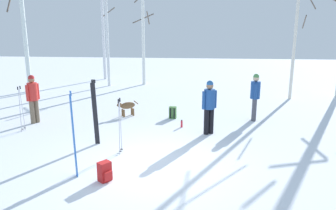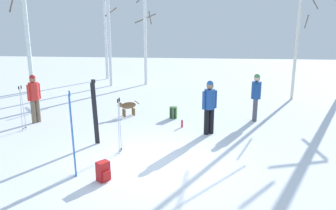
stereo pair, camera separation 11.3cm
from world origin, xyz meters
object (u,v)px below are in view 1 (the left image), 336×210
at_px(ski_poles_0, 120,124).
at_px(person_1, 209,104).
at_px(dog, 127,106).
at_px(birch_tree_0, 23,19).
at_px(birch_tree_1, 103,21).
at_px(birch_tree_3, 143,35).
at_px(backpack_0, 105,172).
at_px(ski_pair_planted_0, 95,113).
at_px(person_2, 33,96).
at_px(ski_poles_1, 21,107).
at_px(water_bottle_0, 182,124).
at_px(person_0, 255,94).
at_px(birch_tree_4, 296,33).
at_px(backpack_1, 173,113).
at_px(birch_tree_2, 107,30).
at_px(ski_pair_planted_1, 74,135).

bearing_deg(ski_poles_0, person_1, 38.52).
bearing_deg(dog, ski_poles_0, -78.93).
distance_m(birch_tree_0, birch_tree_1, 5.46).
bearing_deg(ski_poles_0, birch_tree_3, 97.23).
bearing_deg(backpack_0, ski_pair_planted_0, 113.01).
relative_size(person_2, birch_tree_0, 0.24).
relative_size(ski_pair_planted_0, ski_poles_1, 1.28).
bearing_deg(water_bottle_0, birch_tree_3, 108.69).
xyz_separation_m(person_0, water_bottle_0, (-2.56, -1.14, -0.86)).
bearing_deg(birch_tree_4, backpack_0, -124.20).
bearing_deg(person_1, person_0, 46.13).
bearing_deg(backpack_1, dog, 176.66).
height_order(birch_tree_1, birch_tree_2, birch_tree_1).
distance_m(ski_pair_planted_1, backpack_1, 5.35).
relative_size(dog, backpack_0, 1.69).
xyz_separation_m(birch_tree_2, birch_tree_4, (9.71, -2.59, -0.11)).
bearing_deg(backpack_1, birch_tree_1, 120.74).
bearing_deg(person_0, ski_pair_planted_0, -148.43).
height_order(ski_pair_planted_1, birch_tree_1, birch_tree_1).
relative_size(birch_tree_2, birch_tree_4, 1.03).
bearing_deg(dog, person_2, -157.50).
height_order(backpack_0, birch_tree_1, birch_tree_1).
distance_m(ski_poles_0, birch_tree_4, 10.16).
relative_size(person_2, ski_pair_planted_0, 0.91).
distance_m(ski_pair_planted_0, ski_poles_0, 1.07).
distance_m(ski_pair_planted_1, birch_tree_3, 12.53).
distance_m(ski_poles_1, water_bottle_0, 5.28).
xyz_separation_m(ski_pair_planted_1, ski_poles_0, (0.67, 1.43, -0.17)).
xyz_separation_m(ski_pair_planted_0, water_bottle_0, (2.35, 1.88, -0.82)).
bearing_deg(birch_tree_0, person_2, -59.23).
bearing_deg(backpack_0, backpack_1, 79.24).
distance_m(person_0, ski_pair_planted_1, 6.90).
xyz_separation_m(birch_tree_1, birch_tree_3, (3.04, -1.88, -0.83)).
bearing_deg(birch_tree_2, ski_poles_1, -92.08).
bearing_deg(birch_tree_0, ski_poles_0, -48.59).
relative_size(ski_poles_0, birch_tree_4, 0.25).
relative_size(backpack_1, birch_tree_3, 0.08).
height_order(water_bottle_0, birch_tree_4, birch_tree_4).
relative_size(birch_tree_0, birch_tree_4, 1.22).
bearing_deg(person_1, dog, 149.82).
bearing_deg(person_0, birch_tree_4, 59.87).
bearing_deg(ski_poles_0, birch_tree_0, 131.41).
bearing_deg(birch_tree_4, birch_tree_3, 156.62).
xyz_separation_m(ski_pair_planted_1, backpack_0, (0.74, -0.21, -0.76)).
distance_m(person_0, birch_tree_3, 9.31).
bearing_deg(birch_tree_1, ski_poles_0, -70.93).
distance_m(dog, birch_tree_1, 10.42).
bearing_deg(person_1, ski_poles_1, -176.61).
xyz_separation_m(ski_pair_planted_1, ski_poles_1, (-3.01, 2.96, -0.18)).
distance_m(birch_tree_1, birch_tree_4, 11.99).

